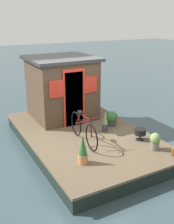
{
  "coord_description": "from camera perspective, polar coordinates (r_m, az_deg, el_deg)",
  "views": [
    {
      "loc": [
        -6.53,
        3.45,
        3.71
      ],
      "look_at": [
        -0.2,
        0.0,
        1.13
      ],
      "focal_mm": 43.36,
      "sensor_mm": 36.0,
      "label": 1
    }
  ],
  "objects": [
    {
      "name": "ground_plane",
      "position": [
        8.26,
        -0.67,
        -6.97
      ],
      "size": [
        60.0,
        60.0,
        0.0
      ],
      "primitive_type": "plane",
      "color": "#384C54"
    },
    {
      "name": "houseboat_deck",
      "position": [
        8.16,
        -0.67,
        -5.63
      ],
      "size": [
        5.33,
        3.33,
        0.43
      ],
      "color": "brown",
      "rests_on": "ground_plane"
    },
    {
      "name": "houseboat_cabin",
      "position": [
        9.07,
        -5.32,
        5.21
      ],
      "size": [
        2.03,
        2.12,
        2.03
      ],
      "color": "#4C3828",
      "rests_on": "houseboat_deck"
    },
    {
      "name": "bicycle",
      "position": [
        7.31,
        -0.79,
        -3.58
      ],
      "size": [
        1.75,
        0.5,
        0.85
      ],
      "color": "black",
      "rests_on": "houseboat_deck"
    },
    {
      "name": "potted_plant_succulent",
      "position": [
        8.04,
        3.85,
        -2.02
      ],
      "size": [
        0.17,
        0.17,
        0.65
      ],
      "color": "#38383D",
      "rests_on": "houseboat_deck"
    },
    {
      "name": "potted_plant_sage",
      "position": [
        6.32,
        -0.89,
        -8.03
      ],
      "size": [
        0.24,
        0.24,
        0.71
      ],
      "color": "#C6754C",
      "rests_on": "houseboat_deck"
    },
    {
      "name": "potted_plant_mint",
      "position": [
        7.19,
        14.18,
        -5.91
      ],
      "size": [
        0.27,
        0.27,
        0.46
      ],
      "color": "slate",
      "rests_on": "houseboat_deck"
    },
    {
      "name": "potted_plant_thyme",
      "position": [
        8.49,
        5.27,
        -1.29
      ],
      "size": [
        0.36,
        0.36,
        0.47
      ],
      "color": "#38383D",
      "rests_on": "houseboat_deck"
    },
    {
      "name": "charcoal_grill",
      "position": [
        7.65,
        11.18,
        -4.22
      ],
      "size": [
        0.32,
        0.32,
        0.32
      ],
      "color": "black",
      "rests_on": "houseboat_deck"
    }
  ]
}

